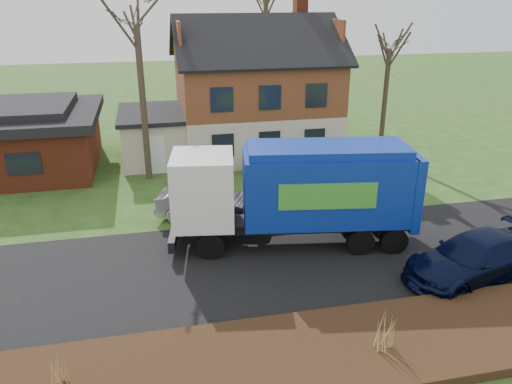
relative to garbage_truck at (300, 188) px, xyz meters
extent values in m
plane|color=#284B19|center=(-0.97, -1.29, -2.30)|extent=(120.00, 120.00, 0.00)
cube|color=black|center=(-0.97, -1.29, -2.29)|extent=(80.00, 7.00, 0.02)
cube|color=black|center=(-0.97, -6.59, -2.15)|extent=(80.00, 3.50, 0.30)
cube|color=beige|center=(1.03, 12.71, -0.95)|extent=(9.00, 7.50, 2.70)
cube|color=brown|center=(1.03, 12.71, 1.80)|extent=(9.00, 7.50, 2.80)
cube|color=maroon|center=(4.03, 13.71, 6.16)|extent=(0.70, 0.90, 1.60)
cube|color=beige|center=(-5.17, 12.21, -1.00)|extent=(3.50, 5.50, 2.60)
cube|color=black|center=(-5.17, 12.21, 0.42)|extent=(3.90, 5.90, 0.24)
cube|color=maroon|center=(-12.97, 11.71, -0.90)|extent=(9.00, 7.50, 2.80)
cube|color=black|center=(-12.97, 11.71, 0.75)|extent=(9.80, 8.20, 0.50)
cube|color=black|center=(-12.97, 11.71, 1.20)|extent=(7.00, 6.00, 0.40)
cylinder|color=black|center=(-3.52, -0.50, -1.79)|extent=(1.06, 0.50, 1.02)
cylinder|color=black|center=(-3.20, 1.54, -1.79)|extent=(1.06, 0.50, 1.02)
cylinder|color=black|center=(2.03, -1.36, -1.79)|extent=(1.06, 0.50, 1.02)
cylinder|color=black|center=(2.35, 0.68, -1.79)|extent=(1.06, 0.50, 1.02)
cylinder|color=black|center=(3.29, -1.56, -1.79)|extent=(1.06, 0.50, 1.02)
cylinder|color=black|center=(3.61, 0.48, -1.79)|extent=(1.06, 0.50, 1.02)
cube|color=black|center=(0.05, -0.01, -1.46)|extent=(8.55, 2.47, 0.34)
cube|color=white|center=(-3.60, 0.56, 0.06)|extent=(2.62, 2.78, 2.66)
cube|color=black|center=(-4.67, 0.73, 0.21)|extent=(0.41, 2.15, 0.89)
cube|color=black|center=(-4.77, 0.74, -1.76)|extent=(0.62, 2.47, 0.44)
cube|color=#0C2A97|center=(0.97, -0.15, 0.06)|extent=(6.51, 3.39, 2.66)
cube|color=#0C2A97|center=(0.97, -0.15, 1.54)|extent=(6.17, 3.05, 0.30)
cube|color=#0C2A97|center=(4.13, -0.64, -0.03)|extent=(0.73, 2.53, 2.86)
cube|color=green|center=(0.63, -1.36, 0.16)|extent=(3.51, 0.58, 0.98)
cube|color=green|center=(1.02, 1.11, 0.16)|extent=(3.51, 0.58, 0.98)
imported|color=#A3A4AA|center=(-3.05, 2.91, -1.53)|extent=(4.94, 3.31, 1.54)
imported|color=black|center=(5.15, -3.76, -1.53)|extent=(5.63, 3.36, 1.53)
cylinder|color=#403426|center=(-5.61, 8.74, 1.61)|extent=(0.32, 0.32, 7.82)
cylinder|color=#3C3224|center=(8.20, 9.95, 0.84)|extent=(0.29, 0.29, 6.28)
cylinder|color=#403526|center=(3.46, 20.25, 2.39)|extent=(0.36, 0.36, 9.38)
cone|color=tan|center=(-8.01, -6.46, -1.55)|extent=(0.04, 0.04, 0.89)
cone|color=tan|center=(-8.16, -6.46, -1.55)|extent=(0.04, 0.04, 0.89)
cone|color=tan|center=(-7.86, -6.46, -1.55)|extent=(0.04, 0.04, 0.89)
cone|color=tan|center=(-8.01, -6.35, -1.55)|extent=(0.04, 0.04, 0.89)
cone|color=tan|center=(-8.01, -6.58, -1.55)|extent=(0.04, 0.04, 0.89)
cone|color=tan|center=(0.35, -6.97, -1.46)|extent=(0.05, 0.05, 1.08)
cone|color=tan|center=(0.18, -6.97, -1.46)|extent=(0.05, 0.05, 1.08)
cone|color=tan|center=(0.53, -6.97, -1.46)|extent=(0.05, 0.05, 1.08)
cone|color=tan|center=(0.35, -6.83, -1.46)|extent=(0.05, 0.05, 1.08)
cone|color=tan|center=(0.35, -7.10, -1.46)|extent=(0.05, 0.05, 1.08)
camera|label=1|loc=(-5.38, -16.83, 6.90)|focal=35.00mm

